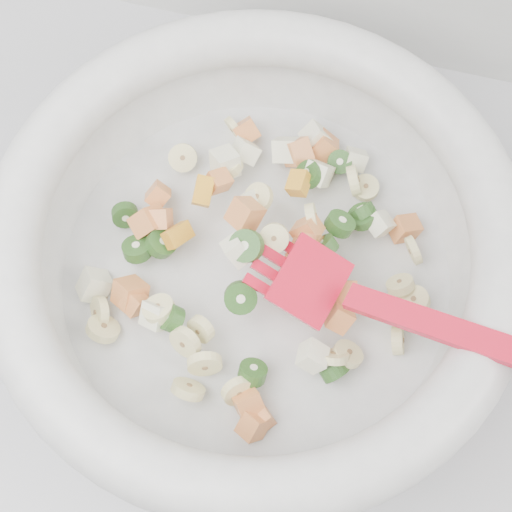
# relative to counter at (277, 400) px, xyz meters

# --- Properties ---
(counter) EXTENTS (2.00, 0.60, 0.90)m
(counter) POSITION_rel_counter_xyz_m (0.00, 0.00, 0.00)
(counter) COLOR #A2A2A8
(counter) RESTS_ON ground
(mixing_bowl) EXTENTS (0.48, 0.43, 0.14)m
(mixing_bowl) POSITION_rel_counter_xyz_m (-0.03, 0.01, 0.52)
(mixing_bowl) COLOR silver
(mixing_bowl) RESTS_ON counter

